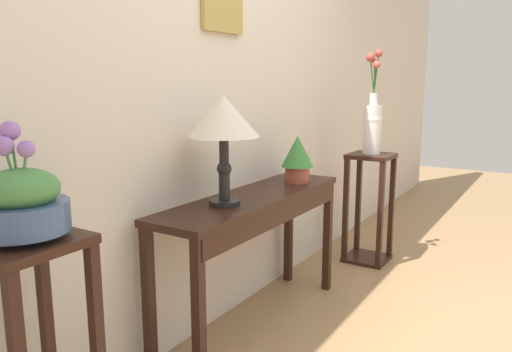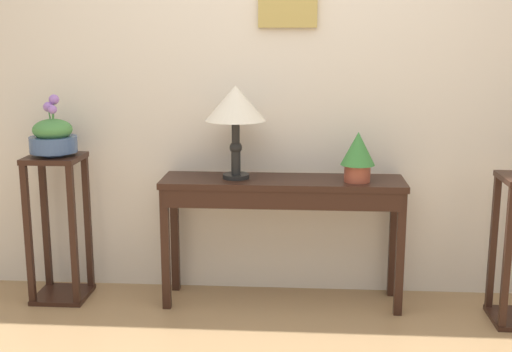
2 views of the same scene
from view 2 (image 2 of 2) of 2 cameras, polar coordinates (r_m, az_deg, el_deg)
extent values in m
cube|color=beige|center=(3.93, 1.90, 10.06)|extent=(9.00, 0.10, 2.80)
cube|color=tan|center=(3.86, 2.73, 14.37)|extent=(0.33, 0.02, 0.24)
cube|color=#8DABA8|center=(3.86, 2.73, 14.37)|extent=(0.27, 0.01, 0.19)
cube|color=black|center=(3.75, 2.30, -0.51)|extent=(1.36, 0.35, 0.03)
cube|color=black|center=(3.62, 2.21, -2.08)|extent=(1.30, 0.03, 0.10)
cube|color=black|center=(3.79, -7.74, -6.27)|extent=(0.04, 0.04, 0.70)
cube|color=black|center=(3.76, 12.21, -6.62)|extent=(0.04, 0.04, 0.70)
cube|color=black|center=(4.05, -6.94, -5.02)|extent=(0.04, 0.04, 0.70)
cube|color=black|center=(4.02, 11.65, -5.33)|extent=(0.04, 0.04, 0.70)
cylinder|color=black|center=(3.76, -1.72, 0.00)|extent=(0.15, 0.15, 0.02)
cylinder|color=black|center=(3.75, -1.73, 1.32)|extent=(0.05, 0.05, 0.15)
sphere|color=black|center=(3.73, -1.74, 2.46)|extent=(0.07, 0.07, 0.07)
cylinder|color=black|center=(3.72, -1.75, 3.61)|extent=(0.05, 0.05, 0.15)
cone|color=beige|center=(3.70, -1.76, 6.25)|extent=(0.34, 0.34, 0.19)
cylinder|color=#9E4733|center=(3.71, 8.65, 0.24)|extent=(0.15, 0.15, 0.09)
cone|color=#387A38|center=(3.69, 8.72, 2.34)|extent=(0.19, 0.19, 0.18)
cube|color=black|center=(3.96, -16.86, 1.47)|extent=(0.31, 0.31, 0.03)
cube|color=black|center=(4.19, -16.16, -9.75)|extent=(0.31, 0.31, 0.03)
cube|color=black|center=(3.99, -18.91, -4.74)|extent=(0.04, 0.04, 0.80)
cube|color=black|center=(3.89, -15.36, -4.91)|extent=(0.04, 0.04, 0.80)
cube|color=black|center=(4.22, -17.56, -3.73)|extent=(0.04, 0.04, 0.80)
cube|color=black|center=(4.13, -14.18, -3.86)|extent=(0.04, 0.04, 0.80)
cylinder|color=#3D5684|center=(3.96, -16.88, 1.82)|extent=(0.12, 0.12, 0.02)
cylinder|color=#3D5684|center=(3.95, -16.93, 2.61)|extent=(0.27, 0.27, 0.09)
ellipsoid|color=#478442|center=(3.94, -17.01, 3.81)|extent=(0.22, 0.22, 0.12)
cylinder|color=#478442|center=(3.94, -17.16, 4.46)|extent=(0.04, 0.03, 0.17)
sphere|color=#996BC1|center=(3.95, -17.34, 5.66)|extent=(0.06, 0.06, 0.06)
cylinder|color=#478442|center=(3.92, -16.99, 4.35)|extent=(0.03, 0.03, 0.16)
sphere|color=#996BC1|center=(3.90, -17.01, 5.46)|extent=(0.05, 0.05, 0.05)
cylinder|color=#478442|center=(3.94, -16.93, 4.77)|extent=(0.02, 0.04, 0.21)
sphere|color=#996BC1|center=(3.95, -16.89, 6.28)|extent=(0.06, 0.06, 0.06)
cube|color=black|center=(3.69, 20.68, -6.58)|extent=(0.04, 0.03, 0.75)
cube|color=black|center=(3.93, 19.61, -5.38)|extent=(0.04, 0.04, 0.75)
camera|label=1|loc=(3.21, -39.48, 5.14)|focal=34.08mm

